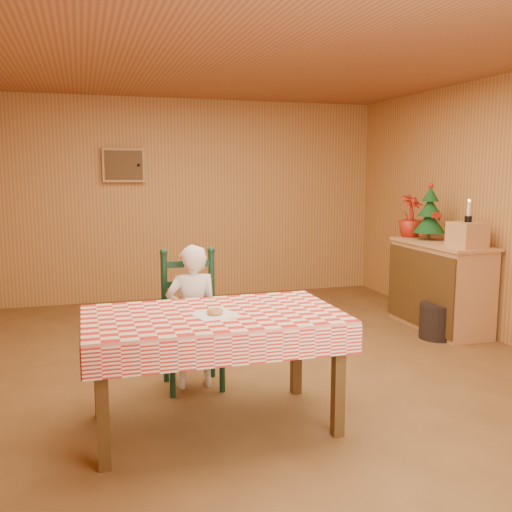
% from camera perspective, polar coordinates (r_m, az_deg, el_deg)
% --- Properties ---
extents(ground, '(6.00, 6.00, 0.00)m').
position_cam_1_polar(ground, '(4.97, 0.69, -11.24)').
color(ground, brown).
rests_on(ground, ground).
extents(cabin_walls, '(5.10, 6.05, 2.65)m').
position_cam_1_polar(cabin_walls, '(5.19, -1.12, 10.13)').
color(cabin_walls, '#BF8445').
rests_on(cabin_walls, ground).
extents(dining_table, '(1.66, 0.96, 0.77)m').
position_cam_1_polar(dining_table, '(3.73, -4.29, -6.92)').
color(dining_table, '#533516').
rests_on(dining_table, ground).
extents(ladder_chair, '(0.44, 0.40, 1.08)m').
position_cam_1_polar(ladder_chair, '(4.52, -6.48, -6.61)').
color(ladder_chair, black).
rests_on(ladder_chair, ground).
extents(seated_child, '(0.41, 0.27, 1.12)m').
position_cam_1_polar(seated_child, '(4.45, -6.36, -6.06)').
color(seated_child, white).
rests_on(seated_child, ground).
extents(napkin, '(0.31, 0.31, 0.00)m').
position_cam_1_polar(napkin, '(3.66, -4.13, -5.85)').
color(napkin, white).
rests_on(napkin, dining_table).
extents(donut, '(0.13, 0.13, 0.04)m').
position_cam_1_polar(donut, '(3.65, -4.13, -5.56)').
color(donut, '#C68447').
rests_on(donut, napkin).
extents(shelf_unit, '(0.54, 1.24, 0.93)m').
position_cam_1_polar(shelf_unit, '(6.40, 17.88, -2.83)').
color(shelf_unit, tan).
rests_on(shelf_unit, ground).
extents(crate, '(0.32, 0.32, 0.25)m').
position_cam_1_polar(crate, '(6.00, 20.37, 2.01)').
color(crate, tan).
rests_on(crate, shelf_unit).
extents(christmas_tree, '(0.34, 0.34, 0.62)m').
position_cam_1_polar(christmas_tree, '(6.51, 16.99, 4.02)').
color(christmas_tree, '#533516').
rests_on(christmas_tree, shelf_unit).
extents(flower_arrangement, '(0.33, 0.33, 0.48)m').
position_cam_1_polar(flower_arrangement, '(6.74, 15.20, 3.88)').
color(flower_arrangement, '#A31E0F').
rests_on(flower_arrangement, shelf_unit).
extents(candle_set, '(0.07, 0.07, 0.22)m').
position_cam_1_polar(candle_set, '(5.98, 20.47, 3.82)').
color(candle_set, black).
rests_on(candle_set, crate).
extents(storage_bin, '(0.42, 0.42, 0.35)m').
position_cam_1_polar(storage_bin, '(6.07, 17.68, -6.23)').
color(storage_bin, black).
rests_on(storage_bin, ground).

